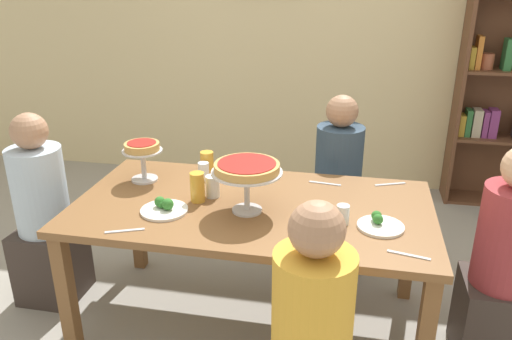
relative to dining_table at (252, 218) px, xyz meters
The scene contains 20 objects.
ground_plane 0.66m from the dining_table, ahead, with size 12.00×12.00×0.00m, color gray.
rear_partition 2.32m from the dining_table, 90.00° to the left, with size 8.00×0.12×2.80m, color beige.
dining_table is the anchor object (origin of this frame).
diner_head_east 1.25m from the dining_table, ahead, with size 0.34×0.34×1.15m.
diner_head_west 1.25m from the dining_table, behind, with size 0.34×0.34×1.15m.
diner_far_right 0.88m from the dining_table, 62.17° to the left, with size 0.34×0.34×1.15m.
deep_dish_pizza_stand 0.31m from the dining_table, 95.81° to the right, with size 0.35×0.35×0.26m.
personal_pizza_stand 0.74m from the dining_table, 164.18° to the left, with size 0.23×0.23×0.23m.
salad_plate_near_diner 0.65m from the dining_table, 10.83° to the right, with size 0.22×0.22×0.06m.
salad_plate_far_diner 0.46m from the dining_table, 157.98° to the right, with size 0.24×0.24×0.07m.
beer_glass_amber_tall 0.33m from the dining_table, behind, with size 0.08×0.08×0.16m, color gold.
beer_glass_amber_short 0.51m from the dining_table, 134.53° to the left, with size 0.08×0.08×0.14m, color gold.
water_glass_clear_near 0.50m from the dining_table, 14.95° to the right, with size 0.06×0.06×0.10m, color white.
water_glass_clear_far 0.27m from the dining_table, 167.04° to the left, with size 0.07×0.07×0.12m, color white.
water_glass_clear_spare 0.45m from the dining_table, 142.18° to the left, with size 0.06×0.06×0.10m, color white.
cutlery_fork_near 0.66m from the dining_table, 142.40° to the right, with size 0.18×0.02×0.01m, color silver.
cutlery_knife_near 0.49m from the dining_table, 44.30° to the left, with size 0.18×0.02×0.01m, color silver.
cutlery_fork_far 0.82m from the dining_table, 29.58° to the left, with size 0.18×0.02×0.01m, color silver.
cutlery_knife_far 0.84m from the dining_table, 25.46° to the right, with size 0.18×0.02×0.01m, color silver.
cutlery_spare_fork 0.36m from the dining_table, 101.81° to the left, with size 0.18×0.02×0.01m, color silver.
Camera 1 is at (0.49, -2.31, 1.88)m, focal length 35.68 mm.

